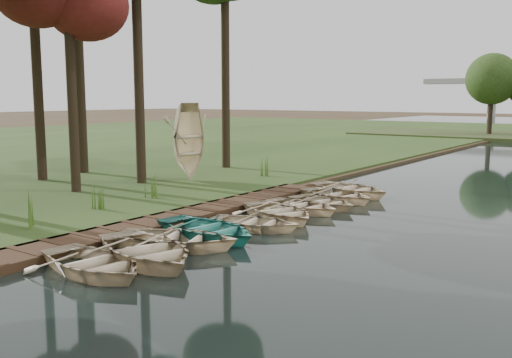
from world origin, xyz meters
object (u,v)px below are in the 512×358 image
Objects in this scene: rowboat_1 at (146,247)px; stored_rowboat at (189,172)px; rowboat_0 at (93,259)px; boardwalk at (181,218)px; rowboat_2 at (176,236)px.

rowboat_1 is 13.19m from stored_rowboat.
rowboat_0 is 0.88× the size of rowboat_1.
rowboat_0 reaches higher than boardwalk.
rowboat_2 reaches higher than rowboat_0.
boardwalk is at bearing 30.10° from rowboat_0.
boardwalk is 4.26× the size of stored_rowboat.
rowboat_0 is at bearing -67.04° from boardwalk.
rowboat_1 reaches higher than rowboat_2.
rowboat_1 is at bearing -57.34° from boardwalk.
boardwalk is 4.42× the size of rowboat_2.
stored_rowboat reaches higher than rowboat_0.
rowboat_2 is (0.01, 2.89, 0.01)m from rowboat_0.
rowboat_2 is (2.43, -2.81, 0.27)m from boardwalk.
rowboat_2 is at bearing -49.21° from boardwalk.
rowboat_2 is 11.88m from stored_rowboat.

